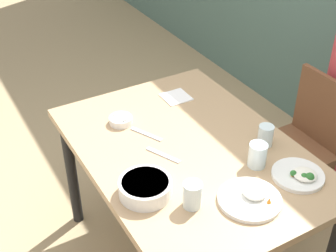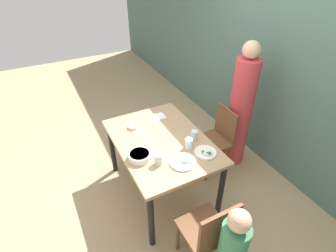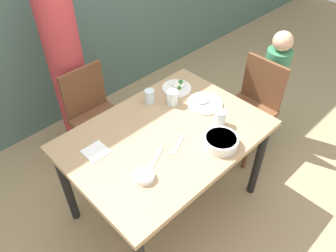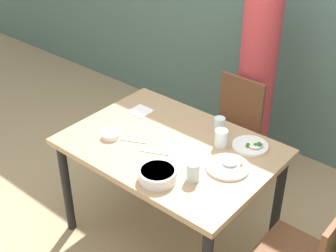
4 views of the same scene
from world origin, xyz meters
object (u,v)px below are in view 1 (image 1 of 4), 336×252
at_px(plate_rice_adult, 251,198).
at_px(glass_water_tall, 266,136).
at_px(chair_adult_spot, 301,142).
at_px(bowl_curry, 145,187).

bearing_deg(plate_rice_adult, glass_water_tall, 132.42).
relative_size(chair_adult_spot, plate_rice_adult, 3.41).
height_order(bowl_curry, plate_rice_adult, bowl_curry).
bearing_deg(glass_water_tall, plate_rice_adult, -47.58).
relative_size(chair_adult_spot, bowl_curry, 4.02).
bearing_deg(plate_rice_adult, bowl_curry, -125.12).
bearing_deg(glass_water_tall, bowl_curry, -88.02).
relative_size(chair_adult_spot, glass_water_tall, 8.54).
xyz_separation_m(chair_adult_spot, glass_water_tall, (0.20, -0.48, 0.34)).
bearing_deg(bowl_curry, glass_water_tall, 91.98).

